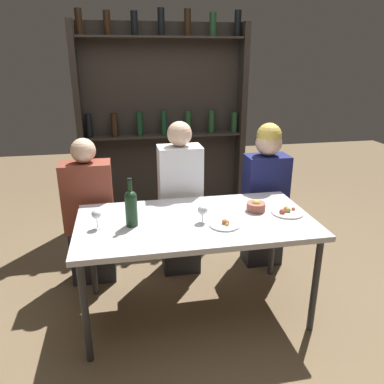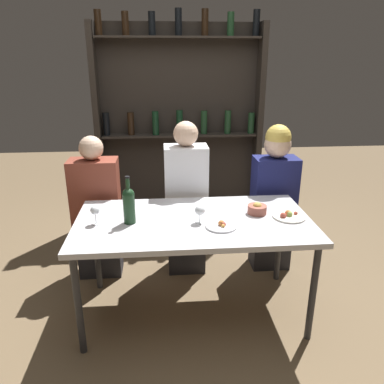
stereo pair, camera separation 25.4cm
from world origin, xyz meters
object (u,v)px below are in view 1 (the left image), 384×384
wine_bottle (131,206)px  food_plate_0 (225,224)px  snack_bowl (256,206)px  seated_person_right (265,196)px  food_plate_1 (287,212)px  wine_glass_0 (96,215)px  seated_person_center (180,204)px  wine_glass_1 (203,211)px  seated_person_left (90,217)px

wine_bottle → food_plate_0: 0.61m
snack_bowl → seated_person_right: (0.27, 0.51, -0.13)m
food_plate_1 → wine_glass_0: bearing=179.8°
wine_glass_0 → snack_bowl: wine_glass_0 is taller
food_plate_0 → snack_bowl: (0.28, 0.20, 0.02)m
snack_bowl → wine_glass_0: bearing=-175.7°
wine_bottle → food_plate_1: wine_bottle is taller
seated_person_center → wine_bottle: bearing=-124.6°
snack_bowl → seated_person_right: bearing=61.8°
wine_glass_1 → seated_person_center: 0.66m
wine_glass_1 → seated_person_center: (-0.05, 0.63, -0.19)m
wine_glass_0 → seated_person_left: 0.65m
food_plate_1 → snack_bowl: (-0.20, 0.09, 0.02)m
wine_bottle → food_plate_1: 1.06m
wine_bottle → food_plate_0: size_ratio=1.59×
wine_bottle → food_plate_1: (1.06, -0.01, -0.12)m
seated_person_center → seated_person_right: (0.73, 0.00, 0.01)m
food_plate_0 → seated_person_left: bearing=141.8°
wine_bottle → snack_bowl: 0.87m
wine_glass_0 → wine_glass_1: bearing=-3.0°
food_plate_0 → seated_person_right: (0.55, 0.71, -0.11)m
wine_glass_0 → snack_bowl: size_ratio=0.96×
wine_bottle → seated_person_left: 0.73m
seated_person_center → food_plate_0: bearing=-76.0°
wine_glass_0 → seated_person_right: bearing=23.6°
wine_glass_0 → food_plate_1: size_ratio=0.58×
food_plate_1 → wine_bottle: bearing=179.7°
wine_bottle → seated_person_left: bearing=118.1°
seated_person_center → seated_person_left: bearing=-180.0°
wine_bottle → wine_glass_0: wine_bottle is taller
food_plate_1 → seated_person_left: 1.51m
wine_bottle → seated_person_right: (1.14, 0.59, -0.23)m
snack_bowl → seated_person_right: size_ratio=0.10×
food_plate_1 → seated_person_center: bearing=137.5°
wine_bottle → food_plate_0: (0.58, -0.12, -0.12)m
food_plate_0 → snack_bowl: snack_bowl is taller
wine_glass_1 → seated_person_right: 0.94m
snack_bowl → seated_person_right: seated_person_right is taller
food_plate_1 → seated_person_left: seated_person_left is taller
seated_person_left → food_plate_1: bearing=-23.5°
seated_person_center → seated_person_right: bearing=0.0°
wine_glass_0 → seated_person_right: seated_person_right is taller
wine_glass_1 → food_plate_1: size_ratio=0.55×
wine_bottle → wine_glass_0: (-0.22, -0.00, -0.04)m
wine_glass_1 → seated_person_left: 1.02m
wine_bottle → seated_person_center: seated_person_center is taller
food_plate_0 → seated_person_center: bearing=104.0°
seated_person_left → seated_person_right: seated_person_right is taller
wine_bottle → seated_person_center: 0.76m
wine_bottle → seated_person_left: size_ratio=0.27×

